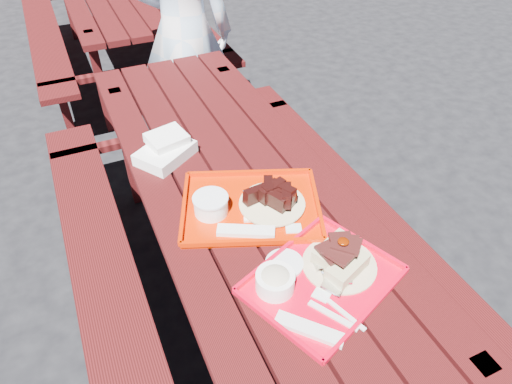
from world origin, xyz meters
TOP-DOWN VIEW (x-y plane):
  - ground at (0.00, 0.00)m, footprint 60.00×60.00m
  - picnic_table_near at (-0.00, 0.00)m, footprint 1.41×2.40m
  - picnic_table_far at (-0.00, 2.80)m, footprint 1.41×2.40m
  - near_tray at (0.03, -0.54)m, footprint 0.54×0.48m
  - far_tray at (-0.03, -0.16)m, footprint 0.60×0.53m
  - white_cloth at (-0.21, 0.29)m, footprint 0.28×0.26m
  - person at (0.21, 1.39)m, footprint 0.70×0.60m

SIDE VIEW (x-z plane):
  - ground at x=0.00m, z-range 0.00..0.00m
  - picnic_table_near at x=0.00m, z-range 0.19..0.94m
  - picnic_table_far at x=0.00m, z-range 0.19..0.94m
  - far_tray at x=-0.03m, z-range 0.73..0.82m
  - near_tray at x=0.03m, z-range 0.71..0.85m
  - white_cloth at x=-0.21m, z-range 0.74..0.83m
  - person at x=0.21m, z-range 0.00..1.64m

